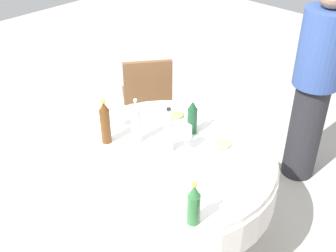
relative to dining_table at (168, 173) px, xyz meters
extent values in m
plane|color=#B7B2A8|center=(0.00, 0.00, -0.59)|extent=(10.00, 10.00, 0.00)
cylinder|color=white|center=(0.00, 0.00, 0.13)|extent=(1.31, 1.31, 0.04)
cylinder|color=white|center=(0.00, 0.00, 0.00)|extent=(1.34, 1.34, 0.22)
cylinder|color=slate|center=(0.00, 0.00, -0.35)|extent=(0.14, 0.14, 0.48)
cylinder|color=slate|center=(0.00, 0.00, -0.58)|extent=(0.56, 0.56, 0.03)
cylinder|color=#593314|center=(0.17, -0.37, 0.26)|extent=(0.06, 0.06, 0.23)
cone|color=#593314|center=(0.17, -0.37, 0.41)|extent=(0.06, 0.06, 0.06)
cylinder|color=gold|center=(0.17, -0.37, 0.44)|extent=(0.03, 0.03, 0.01)
cylinder|color=silver|center=(-0.03, -0.02, 0.25)|extent=(0.06, 0.06, 0.21)
cone|color=silver|center=(-0.03, -0.02, 0.40)|extent=(0.06, 0.06, 0.08)
cylinder|color=black|center=(-0.03, -0.02, 0.44)|extent=(0.03, 0.03, 0.01)
cylinder|color=silver|center=(0.04, -0.23, 0.27)|extent=(0.06, 0.06, 0.24)
cone|color=silver|center=(0.04, -0.23, 0.41)|extent=(0.05, 0.05, 0.05)
cylinder|color=silver|center=(0.04, -0.23, 0.45)|extent=(0.02, 0.02, 0.01)
cylinder|color=#2D6B38|center=(0.32, 0.48, 0.24)|extent=(0.07, 0.07, 0.18)
cone|color=#2D6B38|center=(0.32, 0.48, 0.36)|extent=(0.06, 0.06, 0.06)
cylinder|color=gold|center=(0.32, 0.48, 0.39)|extent=(0.03, 0.03, 0.01)
cylinder|color=#194728|center=(-0.28, -0.05, 0.24)|extent=(0.07, 0.07, 0.17)
cone|color=#194728|center=(-0.28, -0.05, 0.35)|extent=(0.06, 0.06, 0.06)
cylinder|color=silver|center=(-0.28, -0.05, 0.39)|extent=(0.03, 0.03, 0.01)
cylinder|color=white|center=(0.00, -0.44, 0.15)|extent=(0.06, 0.06, 0.00)
cylinder|color=white|center=(0.00, -0.44, 0.19)|extent=(0.01, 0.01, 0.07)
cylinder|color=white|center=(0.00, -0.44, 0.26)|extent=(0.06, 0.06, 0.07)
cylinder|color=gold|center=(0.00, -0.44, 0.24)|extent=(0.05, 0.05, 0.03)
cylinder|color=white|center=(-0.11, 0.04, 0.15)|extent=(0.06, 0.06, 0.00)
cylinder|color=white|center=(-0.11, 0.04, 0.20)|extent=(0.01, 0.01, 0.08)
cylinder|color=white|center=(-0.11, 0.04, 0.28)|extent=(0.07, 0.07, 0.08)
cylinder|color=white|center=(-0.34, -0.24, 0.16)|extent=(0.22, 0.22, 0.02)
ellipsoid|color=#8C9E59|center=(-0.34, -0.24, 0.18)|extent=(0.10, 0.09, 0.02)
cylinder|color=white|center=(-0.28, 0.20, 0.16)|extent=(0.26, 0.26, 0.02)
ellipsoid|color=tan|center=(-0.28, 0.20, 0.18)|extent=(0.12, 0.10, 0.02)
cube|color=silver|center=(0.13, 0.03, 0.15)|extent=(0.17, 0.09, 0.00)
cube|color=silver|center=(0.45, -0.23, 0.15)|extent=(0.06, 0.18, 0.00)
cube|color=white|center=(0.36, 0.16, 0.16)|extent=(0.20, 0.20, 0.02)
cylinder|color=#26262B|center=(-1.29, 0.27, -0.18)|extent=(0.26, 0.26, 0.83)
cylinder|color=#334C8C|center=(-1.29, 0.27, 0.52)|extent=(0.34, 0.34, 0.57)
cube|color=brown|center=(-0.75, -0.99, -0.14)|extent=(0.56, 0.56, 0.04)
cube|color=brown|center=(-0.64, -0.84, 0.07)|extent=(0.34, 0.27, 0.42)
cylinder|color=gray|center=(-0.99, -1.02, -0.38)|extent=(0.03, 0.03, 0.43)
cylinder|color=gray|center=(-0.71, -1.23, -0.38)|extent=(0.03, 0.03, 0.43)
cylinder|color=gray|center=(-0.78, -0.75, -0.38)|extent=(0.03, 0.03, 0.43)
cylinder|color=gray|center=(-0.51, -0.95, -0.38)|extent=(0.03, 0.03, 0.43)
camera|label=1|loc=(1.49, 1.44, 1.71)|focal=45.64mm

